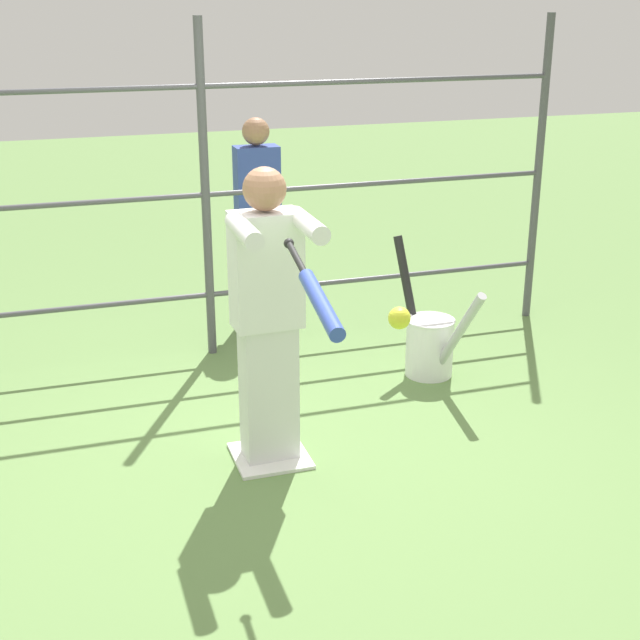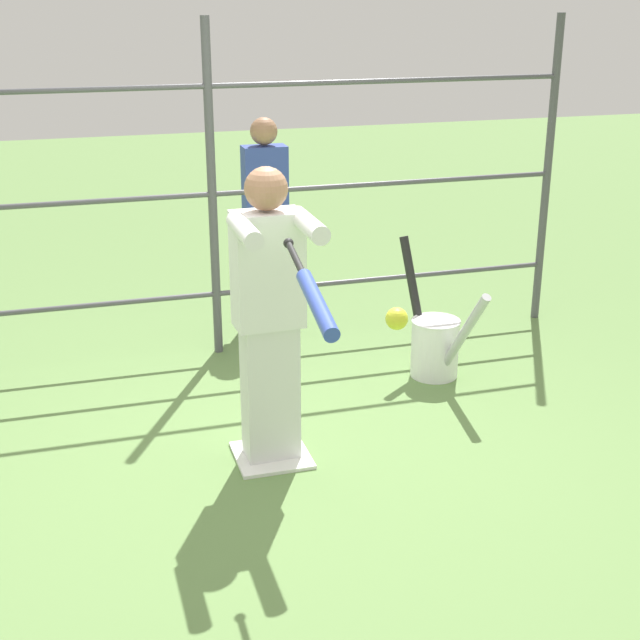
{
  "view_description": "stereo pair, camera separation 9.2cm",
  "coord_description": "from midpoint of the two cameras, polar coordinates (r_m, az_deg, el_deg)",
  "views": [
    {
      "loc": [
        1.07,
        4.21,
        2.41
      ],
      "look_at": [
        -0.16,
        0.39,
        0.93
      ],
      "focal_mm": 50.0,
      "sensor_mm": 36.0,
      "label": 1
    },
    {
      "loc": [
        0.98,
        4.24,
        2.41
      ],
      "look_at": [
        -0.16,
        0.39,
        0.93
      ],
      "focal_mm": 50.0,
      "sensor_mm": 36.0,
      "label": 2
    }
  ],
  "objects": [
    {
      "name": "baseball_bat_swinging",
      "position": [
        3.61,
        0.29,
        1.59
      ],
      "size": [
        0.11,
        0.89,
        0.18
      ],
      "color": "black"
    },
    {
      "name": "batter",
      "position": [
        4.6,
        -2.69,
        0.67
      ],
      "size": [
        0.41,
        0.55,
        1.61
      ],
      "color": "silver",
      "rests_on": "ground"
    },
    {
      "name": "bystander_behind_fence",
      "position": [
        6.71,
        -3.1,
        6.49
      ],
      "size": [
        0.32,
        0.2,
        1.56
      ],
      "color": "#3F3F47",
      "rests_on": "ground"
    },
    {
      "name": "home_plate",
      "position": [
        4.97,
        -2.57,
        -8.65
      ],
      "size": [
        0.4,
        0.4,
        0.02
      ],
      "color": "white",
      "rests_on": "ground"
    },
    {
      "name": "softball_in_flight",
      "position": [
        3.75,
        5.64,
        0.08
      ],
      "size": [
        0.1,
        0.1,
        0.1
      ],
      "color": "yellow"
    },
    {
      "name": "bat_bucket",
      "position": [
        5.92,
        7.82,
        -1.51
      ],
      "size": [
        0.33,
        0.86,
        0.9
      ],
      "color": "white",
      "rests_on": "ground"
    },
    {
      "name": "fence_backstop",
      "position": [
        6.05,
        -6.48,
        8.0
      ],
      "size": [
        5.1,
        0.06,
        2.27
      ],
      "color": "#4C4C51",
      "rests_on": "ground"
    },
    {
      "name": "ground_plane",
      "position": [
        4.97,
        -2.57,
        -8.75
      ],
      "size": [
        24.0,
        24.0,
        0.0
      ],
      "primitive_type": "plane",
      "color": "#608447"
    }
  ]
}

